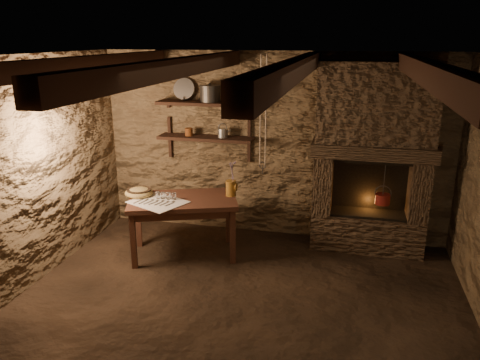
% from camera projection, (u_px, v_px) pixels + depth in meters
% --- Properties ---
extents(floor, '(4.50, 4.50, 0.00)m').
position_uv_depth(floor, '(236.00, 311.00, 4.56)').
color(floor, black).
rests_on(floor, ground).
extents(back_wall, '(4.50, 0.04, 2.40)m').
position_uv_depth(back_wall, '(272.00, 146.00, 6.06)').
color(back_wall, '#483421').
rests_on(back_wall, floor).
extents(front_wall, '(4.50, 0.04, 2.40)m').
position_uv_depth(front_wall, '(140.00, 320.00, 2.34)').
color(front_wall, '#483421').
rests_on(front_wall, floor).
extents(left_wall, '(0.04, 4.00, 2.40)m').
position_uv_depth(left_wall, '(18.00, 178.00, 4.70)').
color(left_wall, '#483421').
rests_on(left_wall, floor).
extents(ceiling, '(4.50, 4.00, 0.04)m').
position_uv_depth(ceiling, '(235.00, 57.00, 3.85)').
color(ceiling, black).
rests_on(ceiling, back_wall).
extents(beam_far_left, '(0.14, 3.95, 0.16)m').
position_uv_depth(beam_far_left, '(74.00, 66.00, 4.21)').
color(beam_far_left, black).
rests_on(beam_far_left, ceiling).
extents(beam_mid_left, '(0.14, 3.95, 0.16)m').
position_uv_depth(beam_mid_left, '(178.00, 67.00, 3.99)').
color(beam_mid_left, black).
rests_on(beam_mid_left, ceiling).
extents(beam_mid_right, '(0.14, 3.95, 0.16)m').
position_uv_depth(beam_mid_right, '(295.00, 69.00, 3.77)').
color(beam_mid_right, black).
rests_on(beam_mid_right, ceiling).
extents(beam_far_right, '(0.14, 3.95, 0.16)m').
position_uv_depth(beam_far_right, '(426.00, 71.00, 3.55)').
color(beam_far_right, black).
rests_on(beam_far_right, ceiling).
extents(shelf_lower, '(1.25, 0.30, 0.04)m').
position_uv_depth(shelf_lower, '(206.00, 138.00, 6.07)').
color(shelf_lower, black).
rests_on(shelf_lower, back_wall).
extents(shelf_upper, '(1.25, 0.30, 0.04)m').
position_uv_depth(shelf_upper, '(205.00, 103.00, 5.94)').
color(shelf_upper, black).
rests_on(shelf_upper, back_wall).
extents(hearth, '(1.43, 0.51, 2.30)m').
position_uv_depth(hearth, '(373.00, 154.00, 5.57)').
color(hearth, '#322319').
rests_on(hearth, floor).
extents(work_table, '(1.43, 1.11, 0.72)m').
position_uv_depth(work_table, '(184.00, 225.00, 5.64)').
color(work_table, '#351B12').
rests_on(work_table, floor).
extents(linen_cloth, '(0.74, 0.69, 0.01)m').
position_uv_depth(linen_cloth, '(158.00, 202.00, 5.41)').
color(linen_cloth, beige).
rests_on(linen_cloth, work_table).
extents(pewter_cutlery_row, '(0.53, 0.38, 0.01)m').
position_uv_depth(pewter_cutlery_row, '(157.00, 202.00, 5.39)').
color(pewter_cutlery_row, gray).
rests_on(pewter_cutlery_row, linen_cloth).
extents(drinking_glasses, '(0.19, 0.06, 0.08)m').
position_uv_depth(drinking_glasses, '(163.00, 196.00, 5.50)').
color(drinking_glasses, white).
rests_on(drinking_glasses, linen_cloth).
extents(stoneware_jug, '(0.15, 0.14, 0.44)m').
position_uv_depth(stoneware_jug, '(231.00, 181.00, 5.59)').
color(stoneware_jug, '#905C1B').
rests_on(stoneware_jug, work_table).
extents(wooden_bowl, '(0.43, 0.43, 0.12)m').
position_uv_depth(wooden_bowl, '(139.00, 193.00, 5.63)').
color(wooden_bowl, olive).
rests_on(wooden_bowl, work_table).
extents(iron_stockpot, '(0.33, 0.33, 0.19)m').
position_uv_depth(iron_stockpot, '(210.00, 94.00, 5.89)').
color(iron_stockpot, '#2F2C2A').
rests_on(iron_stockpot, shelf_upper).
extents(tin_pan, '(0.28, 0.13, 0.28)m').
position_uv_depth(tin_pan, '(184.00, 89.00, 6.06)').
color(tin_pan, '#A8A8A2').
rests_on(tin_pan, shelf_upper).
extents(small_kettle, '(0.18, 0.15, 0.18)m').
position_uv_depth(small_kettle, '(223.00, 133.00, 6.00)').
color(small_kettle, '#A8A8A2').
rests_on(small_kettle, shelf_lower).
extents(rusty_tin, '(0.11, 0.11, 0.10)m').
position_uv_depth(rusty_tin, '(189.00, 132.00, 6.10)').
color(rusty_tin, '#612E13').
rests_on(rusty_tin, shelf_lower).
extents(red_pot, '(0.20, 0.19, 0.54)m').
position_uv_depth(red_pot, '(383.00, 198.00, 5.64)').
color(red_pot, maroon).
rests_on(red_pot, hearth).
extents(hanging_ropes, '(0.08, 0.08, 1.20)m').
position_uv_depth(hanging_ropes, '(263.00, 111.00, 4.99)').
color(hanging_ropes, tan).
rests_on(hanging_ropes, ceiling).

